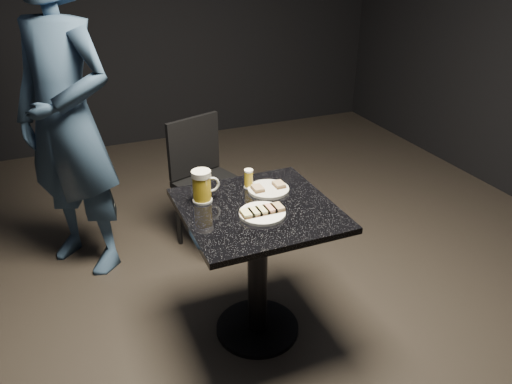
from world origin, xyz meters
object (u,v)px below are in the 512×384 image
plate_large (262,213)px  beer_tumbler (249,179)px  plate_small (268,189)px  table (258,250)px  patron (67,121)px  chair (205,176)px  beer_mug (202,186)px

plate_large → beer_tumbler: beer_tumbler is taller
plate_small → table: plate_small is taller
patron → table: (0.75, -1.03, -0.44)m
chair → beer_tumbler: bearing=-89.1°
chair → patron: bearing=173.4°
beer_mug → beer_tumbler: 0.26m
plate_small → table: size_ratio=0.28×
patron → chair: size_ratio=2.19×
plate_small → plate_large: bearing=-120.5°
table → plate_small: bearing=49.7°
beer_tumbler → plate_small: bearing=-42.7°
plate_large → beer_tumbler: 0.29m
chair → plate_small: bearing=-83.7°
plate_large → beer_mug: size_ratio=1.35×
plate_large → beer_mug: (-0.21, 0.23, 0.07)m
plate_small → chair: chair is taller
beer_mug → chair: 0.88m
patron → chair: 0.90m
table → beer_tumbler: bearing=79.6°
table → beer_mug: beer_mug is taller
beer_mug → plate_small: bearing=-3.9°
beer_mug → beer_tumbler: beer_mug is taller
plate_large → plate_small: (0.12, 0.21, 0.00)m
beer_tumbler → plate_large: bearing=-99.5°
table → patron: bearing=126.0°
table → chair: 0.94m
beer_mug → patron: bearing=121.3°
plate_large → beer_tumbler: bearing=80.5°
table → beer_tumbler: 0.36m
table → chair: size_ratio=0.87×
beer_mug → table: bearing=-36.1°
beer_mug → beer_tumbler: (0.26, 0.05, -0.03)m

